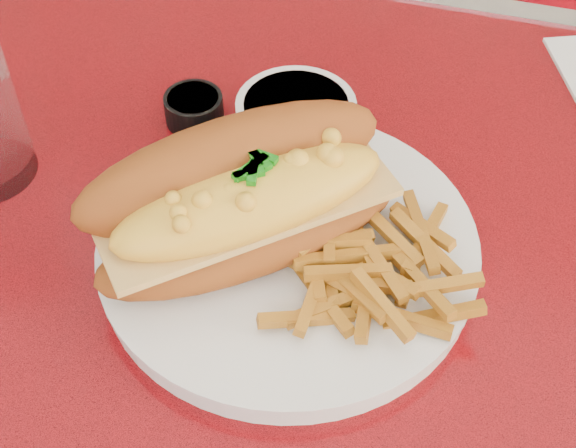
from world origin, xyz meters
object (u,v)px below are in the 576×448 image
(fork, at_px, (354,285))
(diner_table, at_px, (424,410))
(dinner_plate, at_px, (288,248))
(gravy_ramekin, at_px, (296,127))
(mac_hoagie, at_px, (244,198))
(booth_bench_far, at_px, (478,113))
(sauce_cup_left, at_px, (194,108))

(fork, bearing_deg, diner_table, -75.27)
(dinner_plate, relative_size, gravy_ramekin, 3.44)
(mac_hoagie, bearing_deg, gravy_ramekin, 46.24)
(booth_bench_far, distance_m, fork, 0.97)
(diner_table, relative_size, gravy_ramekin, 11.08)
(diner_table, height_order, fork, fork)
(mac_hoagie, bearing_deg, fork, -54.78)
(diner_table, relative_size, mac_hoagie, 4.81)
(dinner_plate, bearing_deg, gravy_ramekin, 103.17)
(mac_hoagie, height_order, gravy_ramekin, mac_hoagie)
(mac_hoagie, bearing_deg, diner_table, -42.61)
(fork, xyz_separation_m, sauce_cup_left, (-0.19, 0.16, -0.01))
(dinner_plate, bearing_deg, diner_table, -3.81)
(booth_bench_far, height_order, dinner_plate, booth_bench_far)
(diner_table, xyz_separation_m, sauce_cup_left, (-0.26, 0.14, 0.18))
(mac_hoagie, distance_m, sauce_cup_left, 0.18)
(gravy_ramekin, bearing_deg, sauce_cup_left, 171.18)
(mac_hoagie, distance_m, gravy_ramekin, 0.13)
(dinner_plate, relative_size, fork, 2.83)
(diner_table, height_order, booth_bench_far, booth_bench_far)
(gravy_ramekin, bearing_deg, booth_bench_far, 77.10)
(fork, xyz_separation_m, gravy_ramekin, (-0.09, 0.14, 0.01))
(diner_table, bearing_deg, dinner_plate, 176.19)
(fork, distance_m, sauce_cup_left, 0.24)
(booth_bench_far, bearing_deg, diner_table, -90.00)
(mac_hoagie, distance_m, fork, 0.10)
(fork, height_order, sauce_cup_left, sauce_cup_left)
(mac_hoagie, height_order, fork, mac_hoagie)
(fork, bearing_deg, booth_bench_far, -4.63)
(fork, bearing_deg, sauce_cup_left, 49.68)
(sauce_cup_left, bearing_deg, fork, -40.63)
(dinner_plate, distance_m, mac_hoagie, 0.06)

